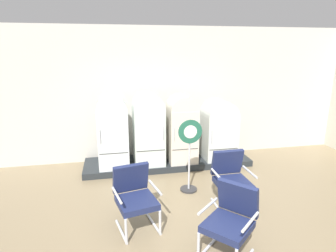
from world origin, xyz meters
TOP-DOWN VIEW (x-y plane):
  - back_wall at (0.00, 3.66)m, footprint 11.76×0.12m
  - display_plinth at (0.00, 3.02)m, footprint 3.77×0.95m
  - refrigerator_0 at (-1.22, 2.89)m, footprint 0.63×0.64m
  - refrigerator_1 at (-0.45, 2.94)m, footprint 0.65×0.72m
  - refrigerator_2 at (0.29, 2.92)m, footprint 0.62×0.68m
  - refrigerator_3 at (1.17, 2.94)m, footprint 0.72×0.72m
  - armchair_left at (-0.94, 0.82)m, footprint 0.70×0.76m
  - armchair_right at (0.70, 1.11)m, footprint 0.62×0.66m
  - armchair_center at (0.21, -0.02)m, footprint 0.85×0.84m
  - sign_stand at (0.15, 1.74)m, footprint 0.44×0.32m

SIDE VIEW (x-z plane):
  - display_plinth at x=0.00m, z-range 0.00..0.13m
  - armchair_left at x=-0.94m, z-range 0.05..0.98m
  - armchair_right at x=0.70m, z-range 0.05..0.98m
  - armchair_center at x=0.21m, z-range 0.05..0.98m
  - sign_stand at x=0.15m, z-range -0.03..1.35m
  - refrigerator_3 at x=1.17m, z-range 0.16..1.53m
  - refrigerator_2 at x=0.29m, z-range 0.18..1.68m
  - refrigerator_0 at x=-1.22m, z-range 0.18..1.74m
  - refrigerator_1 at x=-0.45m, z-range 0.18..1.77m
  - back_wall at x=0.00m, z-range 0.01..3.13m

